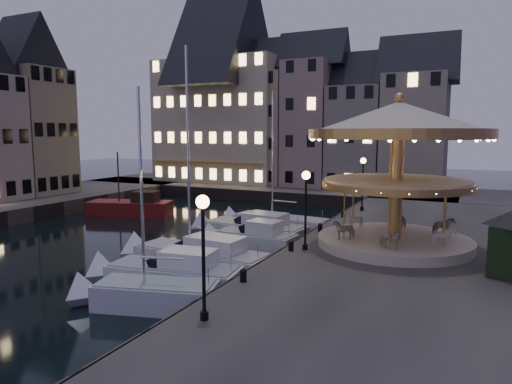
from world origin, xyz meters
The scene contains 29 objects.
ground centered at (0.00, 0.00, 0.00)m, with size 160.00×160.00×0.00m, color black.
quay_east centered at (14.00, 6.00, 0.65)m, with size 16.00×56.00×1.30m, color #474442.
quay_north centered at (-8.00, 28.00, 0.65)m, with size 44.00×12.00×1.30m, color #474442.
quaywall_e centered at (6.00, 6.00, 0.65)m, with size 0.15×44.00×1.30m, color #47423A.
quaywall_n centered at (-6.00, 22.00, 0.65)m, with size 48.00×0.15×1.30m, color #47423A.
quaywall_w centered at (-18.00, 2.00, 0.65)m, with size 0.15×44.00×1.30m, color #47423A.
streetlamp_a centered at (7.20, -9.00, 4.02)m, with size 0.44×0.44×4.17m.
streetlamp_b centered at (7.20, 1.00, 4.02)m, with size 0.44×0.44×4.17m.
streetlamp_c centered at (7.20, 14.50, 4.02)m, with size 0.44×0.44×4.17m.
bollard_a centered at (6.60, -5.00, 1.60)m, with size 0.30×0.30×0.57m.
bollard_b centered at (6.60, 0.50, 1.60)m, with size 0.30×0.30×0.57m.
bollard_c centered at (6.60, 5.50, 1.60)m, with size 0.30×0.30×0.57m.
bollard_d centered at (6.60, 11.00, 1.60)m, with size 0.30×0.30×0.57m.
townhouse_na centered at (-19.50, 30.00, 7.78)m, with size 5.50×8.00×12.80m.
townhouse_nb centered at (-14.05, 30.00, 8.28)m, with size 6.16×8.00×13.80m.
townhouse_nc centered at (-8.00, 30.00, 8.78)m, with size 6.82×8.00×14.80m.
townhouse_nd centered at (-2.25, 30.00, 9.28)m, with size 5.50×8.00×15.80m.
townhouse_ne centered at (3.20, 30.00, 7.78)m, with size 6.16×8.00×12.80m.
townhouse_nf centered at (9.25, 30.00, 8.28)m, with size 6.82×8.00×13.80m.
townhouse_wc centered at (-26.00, 10.95, 8.48)m, with size 8.80×5.50×14.20m.
hotel_corner centered at (-14.00, 30.00, 9.78)m, with size 17.60×9.00×16.80m.
motorboat_a centered at (2.55, -6.42, 0.54)m, with size 6.24×3.40×10.28m.
motorboat_b centered at (1.89, -3.92, 0.64)m, with size 7.59×3.07×2.15m.
motorboat_c centered at (1.45, -0.69, 0.68)m, with size 8.96×2.96×11.87m.
motorboat_d centered at (2.28, 4.37, 0.63)m, with size 6.29×2.34×2.15m.
motorboat_e centered at (1.00, 6.96, 0.64)m, with size 8.52×3.24×2.15m.
motorboat_f centered at (1.48, 10.23, 0.53)m, with size 8.59×3.00×11.35m.
red_fishing_boat centered at (-12.56, 10.47, 0.70)m, with size 7.75×4.62×5.90m.
carousel centered at (11.31, 3.82, 6.71)m, with size 9.39×9.39×8.21m.
Camera 1 is at (14.93, -21.26, 7.46)m, focal length 32.00 mm.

